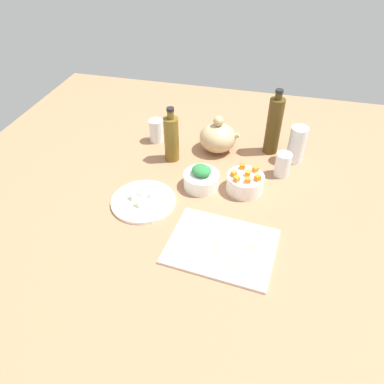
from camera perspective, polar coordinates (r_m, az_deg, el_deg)
tabletop at (r=127.25cm, az=0.00°, el=-2.24°), size 190.00×190.00×3.00cm
cutting_board at (r=111.91cm, az=4.66°, el=-8.51°), size 34.10×27.46×1.00cm
plate_tofu at (r=127.15cm, az=-7.66°, el=-1.45°), size 22.34×22.34×1.20cm
bowl_greens at (r=131.48cm, az=1.47°, el=1.86°), size 12.85×12.85×5.66cm
bowl_carrots at (r=131.13cm, az=8.35°, el=1.42°), size 13.24×13.24×6.28cm
teapot at (r=149.79cm, az=4.07°, el=8.59°), size 16.47×14.56×15.54cm
bottle_0 at (r=149.13cm, az=12.75°, el=10.18°), size 5.97×5.97×27.06cm
bottle_1 at (r=142.38cm, az=-3.25°, el=8.46°), size 5.80×5.80×22.49cm
drinking_glass_0 at (r=156.99cm, az=-5.65°, el=9.58°), size 5.91×5.91×9.81cm
drinking_glass_1 at (r=148.14cm, az=16.15°, el=7.19°), size 6.69×6.69×14.83cm
drinking_glass_2 at (r=140.35cm, az=14.08°, el=4.22°), size 5.82×5.82×9.27cm
carrot_cube_0 at (r=127.49cm, az=10.29°, el=2.19°), size 2.54×2.54×1.80cm
carrot_cube_1 at (r=131.47cm, az=9.96°, el=3.56°), size 2.53×2.53×1.80cm
carrot_cube_2 at (r=128.95cm, az=8.74°, el=2.89°), size 1.96×1.96×1.80cm
carrot_cube_3 at (r=126.00cm, az=7.05°, el=2.07°), size 2.52×2.52×1.80cm
carrot_cube_4 at (r=128.29cm, az=6.61°, el=2.90°), size 2.47×2.47×1.80cm
carrot_cube_5 at (r=132.16cm, az=7.92°, el=4.03°), size 2.13×2.13×1.80cm
carrot_cube_6 at (r=125.93cm, az=8.74°, el=1.85°), size 2.27×2.27×1.80cm
chopped_greens_mound at (r=128.75cm, az=1.50°, el=3.42°), size 9.00×8.53×3.32cm
tofu_cube_0 at (r=127.25cm, az=-6.21°, el=-0.24°), size 2.90×2.90×2.20cm
tofu_cube_1 at (r=124.28cm, az=-8.40°, el=-1.65°), size 2.81×2.81×2.20cm
tofu_cube_2 at (r=127.16cm, az=-9.29°, el=-0.63°), size 3.07×3.07×2.20cm
tofu_cube_3 at (r=128.55cm, az=-7.87°, el=0.07°), size 2.85×2.85×2.20cm
dumpling_0 at (r=113.54cm, az=2.40°, el=-6.28°), size 6.42×6.25×2.19cm
dumpling_1 at (r=110.88cm, az=10.00°, el=-8.50°), size 5.65×6.01×2.25cm
dumpling_2 at (r=109.09cm, az=4.40°, el=-8.88°), size 4.88×4.47×2.25cm
dumpling_3 at (r=106.90cm, az=6.63°, el=-10.49°), size 5.41×5.22×2.19cm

